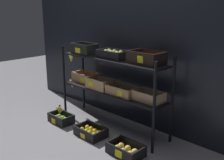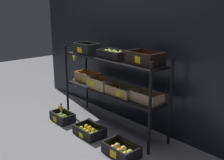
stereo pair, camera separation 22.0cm
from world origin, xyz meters
name	(u,v)px [view 1 (the left image)]	position (x,y,z in m)	size (l,w,h in m)	color
ground_plane	(112,126)	(0.00, 0.00, 0.00)	(10.00, 10.00, 0.00)	gray
storefront_wall	(132,50)	(0.00, 0.37, 0.94)	(3.90, 0.12, 1.87)	black
display_rack	(112,75)	(-0.01, 0.01, 0.67)	(1.64, 0.37, 1.02)	black
crate_ground_apple_green	(61,119)	(-0.57, -0.38, 0.05)	(0.33, 0.21, 0.12)	black
crate_ground_lemon	(91,132)	(0.00, -0.36, 0.05)	(0.36, 0.25, 0.11)	black
crate_ground_apple_gold	(126,150)	(0.57, -0.38, 0.05)	(0.37, 0.25, 0.12)	black
banana_bunch_loose	(60,110)	(-0.58, -0.39, 0.17)	(0.15, 0.04, 0.13)	brown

